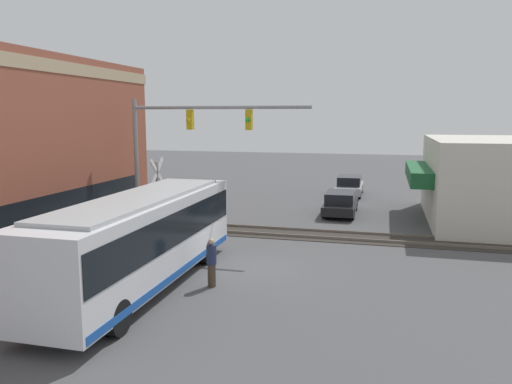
{
  "coord_description": "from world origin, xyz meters",
  "views": [
    {
      "loc": [
        -17.94,
        -5.08,
        5.83
      ],
      "look_at": [
        5.38,
        0.98,
        2.14
      ],
      "focal_mm": 35.0,
      "sensor_mm": 36.0,
      "label": 1
    }
  ],
  "objects": [
    {
      "name": "city_bus",
      "position": [
        -3.03,
        2.8,
        1.76
      ],
      "size": [
        10.83,
        2.59,
        3.19
      ],
      "color": "silver",
      "rests_on": "ground"
    },
    {
      "name": "parked_car_black",
      "position": [
        11.6,
        -2.6,
        0.65
      ],
      "size": [
        4.66,
        1.82,
        1.39
      ],
      "color": "black",
      "rests_on": "ground"
    },
    {
      "name": "crossing_signal",
      "position": [
        4.37,
        5.75,
        2.3
      ],
      "size": [
        1.41,
        1.18,
        3.81
      ],
      "color": "gray",
      "rests_on": "ground"
    },
    {
      "name": "pedestrian_near_bus",
      "position": [
        -2.34,
        0.55,
        0.86
      ],
      "size": [
        0.34,
        0.34,
        1.7
      ],
      "color": "#473828",
      "rests_on": "ground"
    },
    {
      "name": "parked_car_silver",
      "position": [
        19.07,
        -2.6,
        0.68
      ],
      "size": [
        4.65,
        1.82,
        1.46
      ],
      "color": "#B7B7BC",
      "rests_on": "ground"
    },
    {
      "name": "rail_track_near",
      "position": [
        6.0,
        0.0,
        0.03
      ],
      "size": [
        2.6,
        60.0,
        0.15
      ],
      "color": "#332D28",
      "rests_on": "ground"
    },
    {
      "name": "traffic_signal_gantry",
      "position": [
        3.54,
        3.95,
        4.87
      ],
      "size": [
        0.42,
        8.46,
        6.61
      ],
      "color": "gray",
      "rests_on": "ground"
    },
    {
      "name": "ground_plane",
      "position": [
        0.0,
        0.0,
        0.0
      ],
      "size": [
        120.0,
        120.0,
        0.0
      ],
      "primitive_type": "plane",
      "color": "#4C4C4F"
    }
  ]
}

